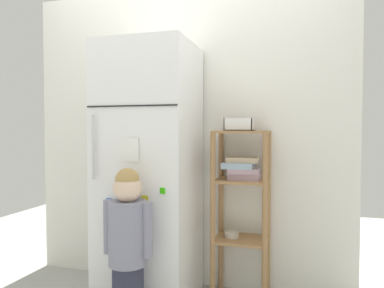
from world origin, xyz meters
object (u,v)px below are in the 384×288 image
at_px(child_standing, 128,232).
at_px(pantry_shelf_unit, 241,192).
at_px(refrigerator, 150,173).
at_px(fruit_bin, 238,126).

bearing_deg(child_standing, pantry_shelf_unit, 43.86).
relative_size(refrigerator, pantry_shelf_unit, 1.50).
xyz_separation_m(child_standing, pantry_shelf_unit, (0.58, 0.56, 0.18)).
height_order(child_standing, fruit_bin, fruit_bin).
bearing_deg(child_standing, fruit_bin, 45.97).
bearing_deg(fruit_bin, child_standing, -134.03).
distance_m(pantry_shelf_unit, fruit_bin, 0.45).
xyz_separation_m(refrigerator, fruit_bin, (0.59, 0.16, 0.33)).
distance_m(refrigerator, child_standing, 0.52).
xyz_separation_m(pantry_shelf_unit, fruit_bin, (-0.03, 0.02, 0.45)).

